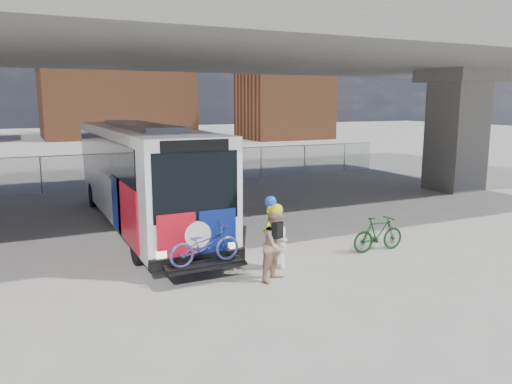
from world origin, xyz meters
TOP-DOWN VIEW (x-y plane):
  - ground at (0.00, 0.00)m, footprint 160.00×160.00m
  - bus at (-2.00, 3.46)m, footprint 2.67×12.95m
  - overpass at (0.00, 4.00)m, footprint 40.00×16.00m
  - chainlink_fence at (0.00, 12.00)m, footprint 30.00×0.06m
  - brick_buildings at (1.23, 48.23)m, footprint 54.00×22.00m
  - smokestack at (14.00, 55.00)m, footprint 2.20×2.20m
  - bollard at (0.18, -2.93)m, footprint 0.32×0.32m
  - cyclist_hivis at (-0.05, -2.85)m, footprint 0.78×0.77m
  - cyclist_tan at (-0.33, -3.72)m, footprint 1.09×1.01m
  - bike_parked at (3.59, -2.85)m, footprint 1.78×0.55m

SIDE VIEW (x-z plane):
  - ground at x=0.00m, z-range 0.00..0.00m
  - bike_parked at x=3.59m, z-range 0.00..1.06m
  - bollard at x=0.18m, z-range 0.04..1.25m
  - cyclist_tan at x=-0.33m, z-range -0.06..1.91m
  - cyclist_hivis at x=-0.05m, z-range -0.04..1.96m
  - chainlink_fence at x=0.00m, z-range -13.58..16.42m
  - bus at x=-2.00m, z-range 0.26..3.95m
  - brick_buildings at x=1.23m, z-range -0.58..11.42m
  - overpass at x=0.00m, z-range 2.57..10.52m
  - smokestack at x=14.00m, z-range 0.00..25.00m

